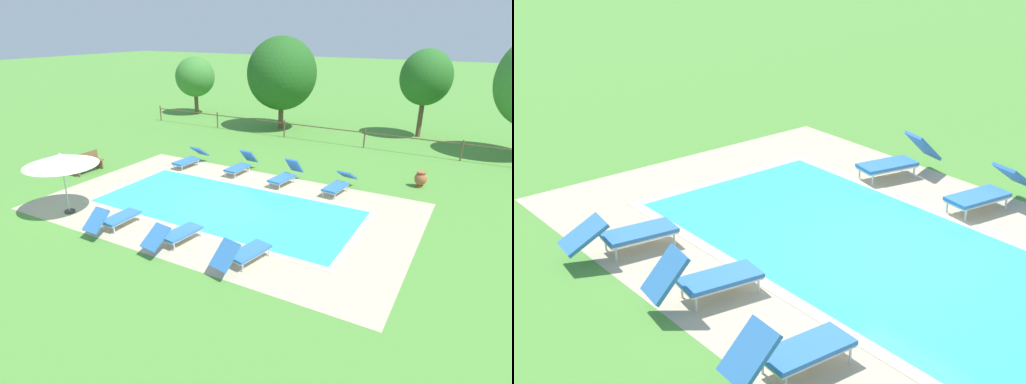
# 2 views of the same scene
# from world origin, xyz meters

# --- Properties ---
(ground_plane) EXTENTS (160.00, 160.00, 0.00)m
(ground_plane) POSITION_xyz_m (0.00, 0.00, 0.00)
(ground_plane) COLOR #518E38
(pool_deck_paving) EXTENTS (13.39, 8.07, 0.01)m
(pool_deck_paving) POSITION_xyz_m (0.00, 0.00, 0.00)
(pool_deck_paving) COLOR #BCAD8E
(pool_deck_paving) RESTS_ON ground
(swimming_pool_water) EXTENTS (9.54, 4.22, 0.01)m
(swimming_pool_water) POSITION_xyz_m (0.00, 0.00, 0.01)
(swimming_pool_water) COLOR #38C6D1
(swimming_pool_water) RESTS_ON ground
(pool_coping_rim) EXTENTS (10.02, 4.70, 0.01)m
(pool_coping_rim) POSITION_xyz_m (0.00, 0.00, 0.01)
(pool_coping_rim) COLOR beige
(pool_coping_rim) RESTS_ON ground
(sun_lounger_north_near_steps) EXTENTS (0.86, 1.94, 0.97)m
(sun_lounger_north_near_steps) POSITION_xyz_m (0.85, 3.28, 0.39)
(sun_lounger_north_near_steps) COLOR #3370BC
(sun_lounger_north_near_steps) RESTS_ON ground
(sun_lounger_north_mid) EXTENTS (0.86, 2.07, 0.83)m
(sun_lounger_north_mid) POSITION_xyz_m (0.27, -3.18, 0.37)
(sun_lounger_north_mid) COLOR #3370BC
(sun_lounger_north_mid) RESTS_ON ground
(sun_lounger_north_far) EXTENTS (0.75, 2.05, 0.83)m
(sun_lounger_north_far) POSITION_xyz_m (-4.13, 3.21, 0.37)
(sun_lounger_north_far) COLOR #3370BC
(sun_lounger_north_far) RESTS_ON ground
(sun_lounger_north_end) EXTENTS (0.63, 1.97, 0.89)m
(sun_lounger_north_end) POSITION_xyz_m (-2.14, -3.30, 0.38)
(sun_lounger_north_end) COLOR #3370BC
(sun_lounger_north_end) RESTS_ON ground
(sun_lounger_south_near_corner) EXTENTS (0.85, 2.11, 0.75)m
(sun_lounger_south_near_corner) POSITION_xyz_m (3.13, 3.44, 0.36)
(sun_lounger_south_near_corner) COLOR #3370BC
(sun_lounger_south_near_corner) RESTS_ON ground
(sun_lounger_south_mid) EXTENTS (0.98, 2.01, 0.92)m
(sun_lounger_south_mid) POSITION_xyz_m (2.64, -3.14, 0.38)
(sun_lounger_south_mid) COLOR #3370BC
(sun_lounger_south_mid) RESTS_ON ground
(sun_lounger_south_far) EXTENTS (0.70, 1.94, 0.94)m
(sun_lounger_south_far) POSITION_xyz_m (-1.51, 3.53, 0.39)
(sun_lounger_south_far) COLOR #3370BC
(sun_lounger_south_far) RESTS_ON ground
(patio_umbrella_open_foreground) EXTENTS (2.47, 2.47, 2.20)m
(patio_umbrella_open_foreground) POSITION_xyz_m (-4.55, -3.18, 1.96)
(patio_umbrella_open_foreground) COLOR #383838
(patio_umbrella_open_foreground) RESTS_ON ground
(wooden_bench_lawn_side) EXTENTS (0.45, 1.50, 0.87)m
(wooden_bench_lawn_side) POSITION_xyz_m (-7.64, 0.18, 0.47)
(wooden_bench_lawn_side) COLOR brown
(wooden_bench_lawn_side) RESTS_ON ground
(terracotta_urn_near_fence) EXTENTS (0.49, 0.49, 0.67)m
(terracotta_urn_near_fence) POSITION_xyz_m (5.85, 5.65, 0.36)
(terracotta_urn_near_fence) COLOR #A85B38
(terracotta_urn_near_fence) RESTS_ON ground
(perimeter_fence) EXTENTS (24.23, 0.08, 1.05)m
(perimeter_fence) POSITION_xyz_m (-0.28, 10.44, 0.72)
(perimeter_fence) COLOR brown
(perimeter_fence) RESTS_ON ground
(tree_far_west) EXTENTS (2.91, 2.91, 5.06)m
(tree_far_west) POSITION_xyz_m (4.25, 14.56, 3.45)
(tree_far_west) COLOR brown
(tree_far_west) RESTS_ON ground
(tree_west_mid) EXTENTS (4.36, 4.36, 5.68)m
(tree_west_mid) POSITION_xyz_m (-3.94, 12.45, 3.44)
(tree_west_mid) COLOR brown
(tree_west_mid) RESTS_ON ground
(tree_east_mid) EXTENTS (2.90, 2.90, 4.17)m
(tree_east_mid) POSITION_xyz_m (-11.65, 13.66, 2.72)
(tree_east_mid) COLOR brown
(tree_east_mid) RESTS_ON ground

